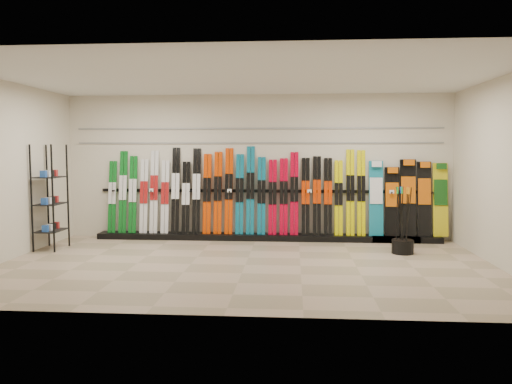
{
  "coord_description": "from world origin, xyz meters",
  "views": [
    {
      "loc": [
        0.76,
        -7.89,
        1.84
      ],
      "look_at": [
        0.1,
        1.0,
        1.1
      ],
      "focal_mm": 35.0,
      "sensor_mm": 36.0,
      "label": 1
    }
  ],
  "objects": [
    {
      "name": "floor",
      "position": [
        0.0,
        0.0,
        0.0
      ],
      "size": [
        8.0,
        8.0,
        0.0
      ],
      "primitive_type": "plane",
      "color": "gray",
      "rests_on": "ground"
    },
    {
      "name": "accessory_rack",
      "position": [
        -3.75,
        1.04,
        0.98
      ],
      "size": [
        0.4,
        0.6,
        1.95
      ],
      "primitive_type": "cube",
      "color": "black",
      "rests_on": "floor"
    },
    {
      "name": "slatwall_rail_1",
      "position": [
        0.0,
        2.48,
        2.3
      ],
      "size": [
        7.6,
        0.02,
        0.03
      ],
      "primitive_type": "cube",
      "color": "gray",
      "rests_on": "back_wall"
    },
    {
      "name": "left_wall",
      "position": [
        -4.0,
        0.0,
        1.5
      ],
      "size": [
        0.0,
        5.0,
        5.0
      ],
      "primitive_type": "plane",
      "rotation": [
        1.57,
        0.0,
        1.57
      ],
      "color": "beige",
      "rests_on": "floor"
    },
    {
      "name": "back_wall",
      "position": [
        0.0,
        2.5,
        1.5
      ],
      "size": [
        8.0,
        0.0,
        8.0
      ],
      "primitive_type": "plane",
      "rotation": [
        1.57,
        0.0,
        0.0
      ],
      "color": "beige",
      "rests_on": "floor"
    },
    {
      "name": "pole_bin",
      "position": [
        2.73,
        1.1,
        0.12
      ],
      "size": [
        0.38,
        0.38,
        0.25
      ],
      "primitive_type": "cylinder",
      "color": "black",
      "rests_on": "floor"
    },
    {
      "name": "ski_rack_base",
      "position": [
        0.22,
        2.28,
        0.06
      ],
      "size": [
        8.0,
        0.4,
        0.12
      ],
      "primitive_type": "cube",
      "color": "black",
      "rests_on": "floor"
    },
    {
      "name": "ski_poles",
      "position": [
        2.72,
        1.1,
        0.61
      ],
      "size": [
        0.25,
        0.33,
        1.18
      ],
      "color": "black",
      "rests_on": "pole_bin"
    },
    {
      "name": "snowboards",
      "position": [
        3.09,
        2.35,
        0.86
      ],
      "size": [
        1.57,
        0.24,
        1.55
      ],
      "color": "#14728C",
      "rests_on": "ski_rack_base"
    },
    {
      "name": "ceiling",
      "position": [
        0.0,
        0.0,
        3.0
      ],
      "size": [
        8.0,
        8.0,
        0.0
      ],
      "primitive_type": "plane",
      "rotation": [
        3.14,
        0.0,
        0.0
      ],
      "color": "silver",
      "rests_on": "back_wall"
    },
    {
      "name": "slatwall_rail_0",
      "position": [
        0.0,
        2.48,
        2.0
      ],
      "size": [
        7.6,
        0.02,
        0.03
      ],
      "primitive_type": "cube",
      "color": "gray",
      "rests_on": "back_wall"
    },
    {
      "name": "right_wall",
      "position": [
        4.0,
        0.0,
        1.5
      ],
      "size": [
        0.0,
        5.0,
        5.0
      ],
      "primitive_type": "plane",
      "rotation": [
        1.57,
        0.0,
        -1.57
      ],
      "color": "beige",
      "rests_on": "floor"
    },
    {
      "name": "skis",
      "position": [
        -0.44,
        2.35,
        0.94
      ],
      "size": [
        5.37,
        0.28,
        1.81
      ],
      "color": "#0C611A",
      "rests_on": "ski_rack_base"
    }
  ]
}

